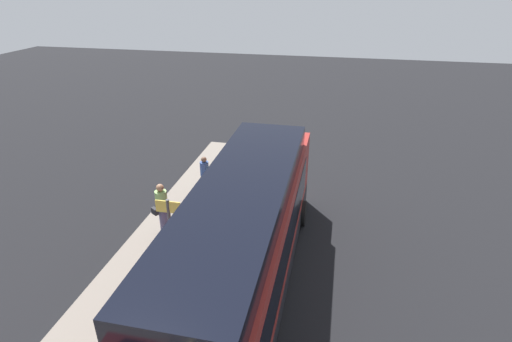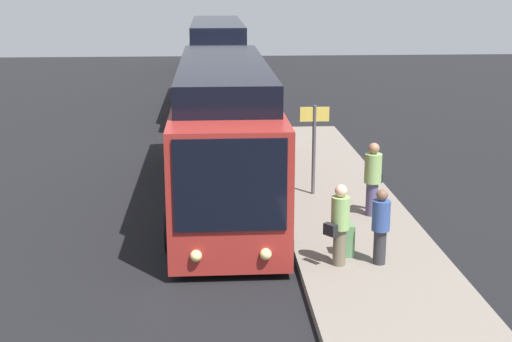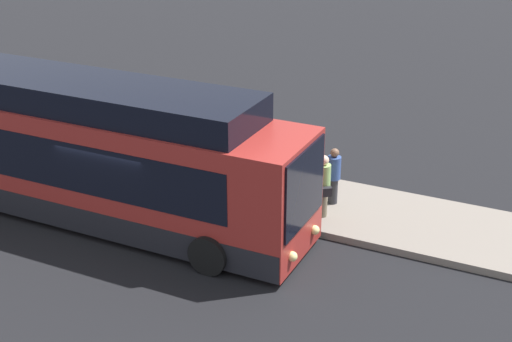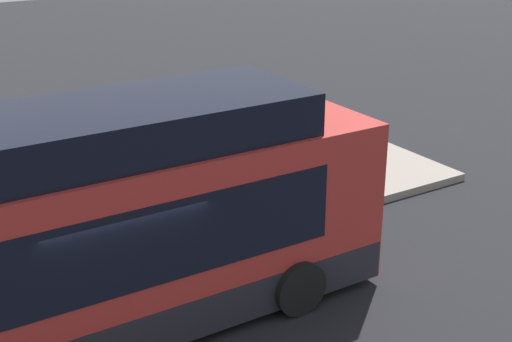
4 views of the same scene
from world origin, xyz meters
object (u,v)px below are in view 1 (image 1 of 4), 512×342
(passenger_waiting, at_px, (162,206))
(sign_post, at_px, (170,225))
(bus_lead, at_px, (245,243))
(passenger_boarding, at_px, (224,173))
(suitcase, at_px, (214,190))
(passenger_with_bags, at_px, (205,173))

(passenger_waiting, xyz_separation_m, sign_post, (-1.93, -1.21, 0.57))
(passenger_waiting, bearing_deg, sign_post, 154.04)
(bus_lead, xyz_separation_m, passenger_boarding, (5.44, 2.24, -0.61))
(bus_lead, xyz_separation_m, passenger_waiting, (2.26, 3.64, -0.54))
(suitcase, xyz_separation_m, sign_post, (-4.59, -0.09, 1.22))
(bus_lead, relative_size, sign_post, 4.66)
(passenger_boarding, bearing_deg, passenger_with_bags, -126.18)
(bus_lead, relative_size, passenger_waiting, 6.20)
(passenger_waiting, bearing_deg, suitcase, -80.67)
(passenger_boarding, distance_m, passenger_with_bags, 0.86)
(passenger_with_bags, height_order, sign_post, sign_post)
(suitcase, height_order, sign_post, sign_post)
(bus_lead, height_order, suitcase, bus_lead)
(sign_post, bearing_deg, passenger_with_bags, 7.40)
(passenger_with_bags, relative_size, sign_post, 0.65)
(passenger_boarding, distance_m, sign_post, 5.15)
(passenger_boarding, distance_m, passenger_waiting, 3.47)
(bus_lead, height_order, passenger_boarding, bus_lead)
(passenger_waiting, bearing_deg, passenger_boarding, -81.76)
(passenger_with_bags, xyz_separation_m, suitcase, (-0.50, -0.57, -0.52))
(passenger_boarding, height_order, suitcase, passenger_boarding)
(passenger_boarding, xyz_separation_m, suitcase, (-0.52, 0.29, -0.58))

